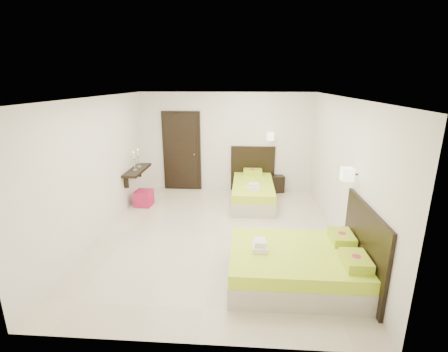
# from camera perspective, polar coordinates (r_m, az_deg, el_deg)

# --- Properties ---
(floor) EXTENTS (5.50, 5.50, 0.00)m
(floor) POSITION_cam_1_polar(r_m,az_deg,el_deg) (6.42, -1.09, -10.21)
(floor) COLOR beige
(floor) RESTS_ON ground
(bed_single) EXTENTS (1.17, 1.94, 1.60)m
(bed_single) POSITION_cam_1_polar(r_m,az_deg,el_deg) (8.00, 5.11, -2.48)
(bed_single) COLOR #BFB6A3
(bed_single) RESTS_ON ground
(bed_double) EXTENTS (1.94, 1.65, 1.60)m
(bed_double) POSITION_cam_1_polar(r_m,az_deg,el_deg) (5.07, 13.42, -14.80)
(bed_double) COLOR #BFB6A3
(bed_double) RESTS_ON ground
(nightstand) EXTENTS (0.60, 0.56, 0.45)m
(nightstand) POSITION_cam_1_polar(r_m,az_deg,el_deg) (8.83, 8.59, -1.21)
(nightstand) COLOR black
(nightstand) RESTS_ON ground
(ottoman) EXTENTS (0.41, 0.41, 0.38)m
(ottoman) POSITION_cam_1_polar(r_m,az_deg,el_deg) (7.97, -13.90, -3.79)
(ottoman) COLOR #A51642
(ottoman) RESTS_ON ground
(door) EXTENTS (1.02, 0.15, 2.14)m
(door) POSITION_cam_1_polar(r_m,az_deg,el_deg) (8.78, -7.42, 4.28)
(door) COLOR black
(door) RESTS_ON ground
(console_shelf) EXTENTS (0.35, 1.20, 0.78)m
(console_shelf) POSITION_cam_1_polar(r_m,az_deg,el_deg) (8.03, -15.08, 0.98)
(console_shelf) COLOR black
(console_shelf) RESTS_ON ground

